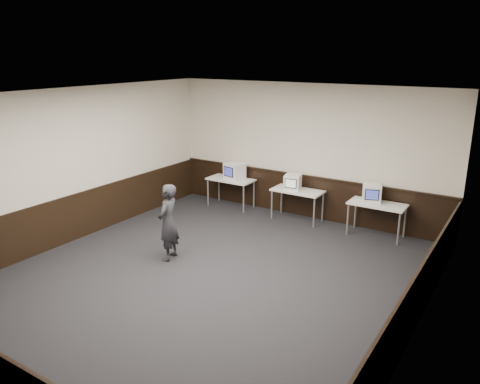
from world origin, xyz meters
name	(u,v)px	position (x,y,z in m)	size (l,w,h in m)	color
floor	(208,278)	(0.00, 0.00, 0.00)	(8.00, 8.00, 0.00)	black
ceiling	(204,96)	(0.00, 0.00, 3.20)	(8.00, 8.00, 0.00)	white
back_wall	(306,152)	(0.00, 4.00, 1.60)	(7.00, 7.00, 0.00)	beige
left_wall	(70,166)	(-3.50, 0.00, 1.60)	(8.00, 8.00, 0.00)	beige
right_wall	(422,234)	(3.50, 0.00, 1.60)	(8.00, 8.00, 0.00)	beige
wainscot_back	(304,196)	(0.00, 3.98, 0.50)	(6.98, 0.04, 1.00)	black
wainscot_left	(76,216)	(-3.48, 0.00, 0.50)	(0.04, 7.98, 1.00)	black
wainscot_right	(412,309)	(3.48, 0.00, 0.50)	(0.04, 7.98, 1.00)	black
wainscot_rail	(305,176)	(0.00, 3.96, 1.02)	(6.98, 0.06, 0.04)	black
desk_left	(231,181)	(-1.90, 3.60, 0.68)	(1.20, 0.60, 0.75)	silver
desk_center	(297,193)	(0.00, 3.60, 0.68)	(1.20, 0.60, 0.75)	silver
desk_right	(377,207)	(1.90, 3.60, 0.68)	(1.20, 0.60, 0.75)	silver
emac_left	(234,171)	(-1.80, 3.63, 0.96)	(0.49, 0.51, 0.42)	white
emac_center	(293,182)	(-0.11, 3.55, 0.93)	(0.45, 0.46, 0.37)	white
emac_right	(372,193)	(1.75, 3.64, 0.95)	(0.50, 0.52, 0.39)	white
person	(168,222)	(-1.12, 0.28, 0.75)	(0.55, 0.36, 1.50)	#232328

